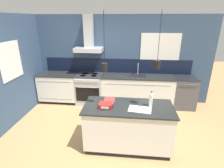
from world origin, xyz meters
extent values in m
plane|color=tan|center=(0.00, 0.00, 0.00)|extent=(16.00, 16.00, 0.00)
cube|color=#354C6B|center=(0.00, 2.03, 1.30)|extent=(5.60, 0.06, 2.60)
cube|color=black|center=(0.00, 1.99, 1.12)|extent=(4.42, 0.02, 0.43)
cube|color=white|center=(1.25, 1.99, 1.62)|extent=(1.12, 0.01, 0.96)
cube|color=black|center=(1.25, 1.99, 1.62)|extent=(1.04, 0.01, 0.88)
cube|color=#B5B5BA|center=(-0.80, 1.77, 1.64)|extent=(0.80, 0.46, 0.12)
cube|color=#B5B5BA|center=(-0.80, 1.86, 2.15)|extent=(0.26, 0.20, 0.90)
cylinder|color=black|center=(-0.05, -0.25, 2.17)|extent=(0.01, 0.01, 0.86)
cylinder|color=black|center=(-0.05, -0.25, 1.67)|extent=(0.11, 0.11, 0.14)
sphere|color=#F9D18C|center=(-0.05, -0.25, 1.67)|extent=(0.06, 0.06, 0.06)
cylinder|color=black|center=(0.85, -0.23, 2.20)|extent=(0.01, 0.01, 0.79)
cylinder|color=black|center=(0.85, -0.23, 1.74)|extent=(0.11, 0.11, 0.14)
sphere|color=#F9D18C|center=(0.85, -0.23, 1.74)|extent=(0.06, 0.06, 0.06)
cube|color=#354C6B|center=(-2.43, 0.70, 1.30)|extent=(0.06, 3.80, 2.60)
cube|color=white|center=(-2.39, 0.55, 1.55)|extent=(0.01, 0.76, 0.88)
cube|color=black|center=(-2.39, 0.55, 1.55)|extent=(0.01, 0.68, 0.80)
cube|color=black|center=(-1.78, 1.72, 0.04)|extent=(1.12, 0.56, 0.09)
cube|color=silver|center=(-1.78, 1.69, 0.48)|extent=(1.15, 0.62, 0.79)
cube|color=gray|center=(-1.78, 1.38, 0.76)|extent=(1.01, 0.01, 0.01)
cube|color=gray|center=(-1.78, 1.38, 0.21)|extent=(1.01, 0.01, 0.01)
cube|color=#232626|center=(-1.78, 1.69, 0.90)|extent=(1.18, 0.64, 0.03)
cube|color=black|center=(0.64, 1.72, 0.04)|extent=(2.01, 0.56, 0.09)
cube|color=silver|center=(0.64, 1.69, 0.48)|extent=(2.07, 0.62, 0.79)
cube|color=gray|center=(0.64, 1.38, 0.76)|extent=(1.82, 0.01, 0.01)
cube|color=gray|center=(0.64, 1.38, 0.21)|extent=(1.82, 0.01, 0.01)
cube|color=#232626|center=(0.64, 1.69, 0.90)|extent=(2.09, 0.64, 0.03)
cube|color=#262628|center=(0.64, 1.74, 0.91)|extent=(0.48, 0.34, 0.01)
cylinder|color=#B5B5BA|center=(0.64, 1.87, 1.07)|extent=(0.02, 0.02, 0.32)
sphere|color=#B5B5BA|center=(0.64, 1.87, 1.23)|extent=(0.03, 0.03, 0.03)
cylinder|color=#B5B5BA|center=(0.64, 1.81, 1.21)|extent=(0.02, 0.12, 0.02)
cube|color=#B5B5BA|center=(-0.80, 1.69, 0.43)|extent=(0.80, 0.62, 0.87)
cube|color=black|center=(-0.80, 1.37, 0.40)|extent=(0.69, 0.02, 0.44)
cylinder|color=#B5B5BA|center=(-0.80, 1.35, 0.63)|extent=(0.60, 0.02, 0.02)
cube|color=#B5B5BA|center=(-0.80, 1.37, 0.82)|extent=(0.69, 0.02, 0.07)
cube|color=#2D2D30|center=(-0.80, 1.69, 0.89)|extent=(0.80, 0.60, 0.04)
cylinder|color=black|center=(-0.96, 1.80, 0.91)|extent=(0.17, 0.17, 0.00)
cylinder|color=black|center=(-0.64, 1.80, 0.91)|extent=(0.17, 0.17, 0.00)
cylinder|color=black|center=(-0.96, 1.58, 0.91)|extent=(0.17, 0.17, 0.00)
cylinder|color=black|center=(-0.64, 1.58, 0.91)|extent=(0.17, 0.17, 0.00)
cube|color=#4C4C51|center=(1.99, 1.69, 0.45)|extent=(0.62, 0.62, 0.89)
cube|color=black|center=(1.99, 1.69, 0.90)|extent=(0.62, 0.62, 0.02)
cylinder|color=#4C4C51|center=(1.99, 1.36, 0.82)|extent=(0.47, 0.02, 0.02)
cube|color=black|center=(0.40, -0.22, 0.04)|extent=(1.59, 0.71, 0.09)
cube|color=silver|center=(0.40, -0.22, 0.48)|extent=(1.66, 0.74, 0.79)
cube|color=#232626|center=(0.40, -0.22, 0.90)|extent=(1.71, 0.79, 0.03)
cylinder|color=silver|center=(0.81, -0.18, 1.03)|extent=(0.07, 0.07, 0.25)
cylinder|color=silver|center=(0.81, -0.18, 1.19)|extent=(0.03, 0.03, 0.06)
cylinder|color=#262628|center=(0.81, -0.18, 1.22)|extent=(0.03, 0.03, 0.01)
cube|color=#335684|center=(0.01, -0.15, 0.93)|extent=(0.25, 0.29, 0.03)
cube|color=#B2332D|center=(0.01, -0.15, 0.96)|extent=(0.22, 0.32, 0.04)
cube|color=red|center=(-0.03, -0.31, 0.95)|extent=(0.23, 0.19, 0.09)
cube|color=white|center=(-0.03, -0.41, 0.95)|extent=(0.14, 0.01, 0.04)
cube|color=silver|center=(0.60, -0.32, 0.91)|extent=(0.44, 0.31, 0.01)
camera|label=1|loc=(0.39, -3.20, 2.47)|focal=28.00mm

